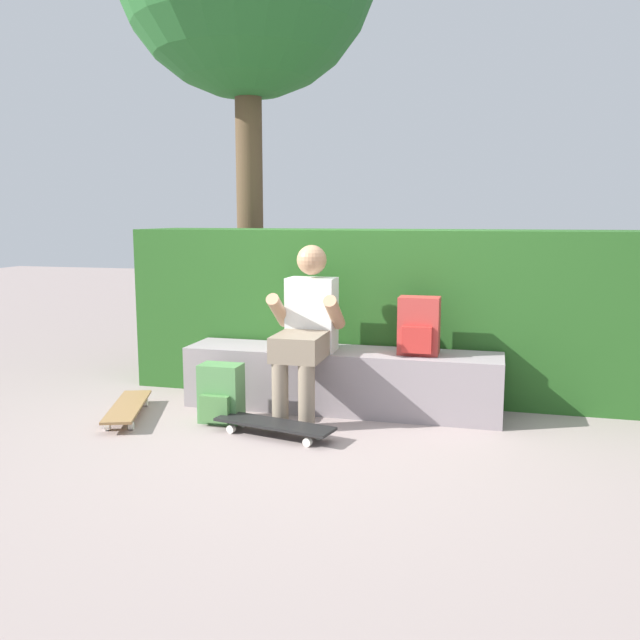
{
  "coord_description": "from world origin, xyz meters",
  "views": [
    {
      "loc": [
        1.05,
        -4.22,
        1.39
      ],
      "look_at": [
        -0.19,
        0.51,
        0.63
      ],
      "focal_mm": 37.76,
      "sensor_mm": 36.0,
      "label": 1
    }
  ],
  "objects_px": {
    "skateboard_near_person": "(274,425)",
    "backpack_on_ground": "(221,394)",
    "bench_main": "(341,380)",
    "skateboard_beside_bench": "(128,407)",
    "backpack_on_bench": "(419,327)",
    "person_skater": "(306,326)"
  },
  "relations": [
    {
      "from": "bench_main",
      "to": "skateboard_near_person",
      "type": "height_order",
      "value": "bench_main"
    },
    {
      "from": "bench_main",
      "to": "skateboard_beside_bench",
      "type": "distance_m",
      "value": 1.51
    },
    {
      "from": "backpack_on_bench",
      "to": "bench_main",
      "type": "bearing_deg",
      "value": 179.02
    },
    {
      "from": "bench_main",
      "to": "person_skater",
      "type": "height_order",
      "value": "person_skater"
    },
    {
      "from": "bench_main",
      "to": "backpack_on_bench",
      "type": "bearing_deg",
      "value": -0.98
    },
    {
      "from": "bench_main",
      "to": "backpack_on_ground",
      "type": "height_order",
      "value": "bench_main"
    },
    {
      "from": "skateboard_near_person",
      "to": "backpack_on_bench",
      "type": "distance_m",
      "value": 1.21
    },
    {
      "from": "skateboard_near_person",
      "to": "backpack_on_bench",
      "type": "bearing_deg",
      "value": 39.64
    },
    {
      "from": "skateboard_beside_bench",
      "to": "backpack_on_ground",
      "type": "xyz_separation_m",
      "value": [
        0.67,
        0.07,
        0.12
      ]
    },
    {
      "from": "skateboard_beside_bench",
      "to": "person_skater",
      "type": "bearing_deg",
      "value": 16.77
    },
    {
      "from": "bench_main",
      "to": "backpack_on_ground",
      "type": "distance_m",
      "value": 0.88
    },
    {
      "from": "person_skater",
      "to": "skateboard_near_person",
      "type": "xyz_separation_m",
      "value": [
        -0.08,
        -0.48,
        -0.57
      ]
    },
    {
      "from": "skateboard_beside_bench",
      "to": "backpack_on_bench",
      "type": "xyz_separation_m",
      "value": [
        1.94,
        0.56,
        0.56
      ]
    },
    {
      "from": "bench_main",
      "to": "skateboard_near_person",
      "type": "xyz_separation_m",
      "value": [
        -0.28,
        -0.7,
        -0.15
      ]
    },
    {
      "from": "backpack_on_bench",
      "to": "backpack_on_ground",
      "type": "relative_size",
      "value": 1.0
    },
    {
      "from": "skateboard_beside_bench",
      "to": "backpack_on_bench",
      "type": "bearing_deg",
      "value": 16.11
    },
    {
      "from": "skateboard_near_person",
      "to": "backpack_on_ground",
      "type": "bearing_deg",
      "value": 156.28
    },
    {
      "from": "skateboard_near_person",
      "to": "backpack_on_bench",
      "type": "xyz_separation_m",
      "value": [
        0.83,
        0.69,
        0.56
      ]
    },
    {
      "from": "bench_main",
      "to": "skateboard_near_person",
      "type": "bearing_deg",
      "value": -111.68
    },
    {
      "from": "skateboard_near_person",
      "to": "backpack_on_ground",
      "type": "height_order",
      "value": "backpack_on_ground"
    },
    {
      "from": "bench_main",
      "to": "backpack_on_ground",
      "type": "relative_size",
      "value": 5.67
    },
    {
      "from": "backpack_on_bench",
      "to": "backpack_on_ground",
      "type": "height_order",
      "value": "backpack_on_bench"
    }
  ]
}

